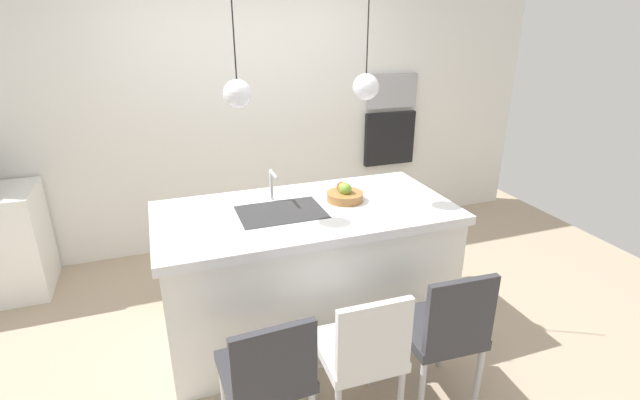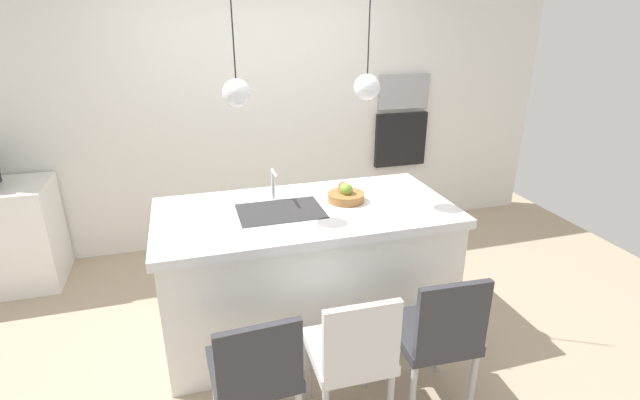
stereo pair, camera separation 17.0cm
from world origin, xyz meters
name	(u,v)px [view 1 (the left image)]	position (x,y,z in m)	size (l,w,h in m)	color
floor	(307,325)	(0.00, 0.00, 0.00)	(6.60, 6.60, 0.00)	tan
back_wall	(252,111)	(0.00, 1.65, 1.30)	(6.00, 0.10, 2.60)	silver
kitchen_island	(307,270)	(0.00, 0.00, 0.47)	(1.99, 0.99, 0.94)	white
sink_basin	(281,213)	(-0.17, 0.00, 0.94)	(0.56, 0.40, 0.02)	#2D2D30
faucet	(272,182)	(-0.17, 0.21, 1.09)	(0.02, 0.17, 0.22)	silver
fruit_bowl	(345,194)	(0.30, 0.05, 0.99)	(0.26, 0.26, 0.13)	#9E6B38
microwave	(392,91)	(1.45, 1.58, 1.43)	(0.54, 0.08, 0.34)	#9E9EA3
oven	(389,138)	(1.45, 1.58, 0.93)	(0.56, 0.08, 0.56)	black
chair_near	(268,373)	(-0.51, -0.94, 0.50)	(0.45, 0.46, 0.86)	#333338
chair_middle	(362,350)	(0.00, -0.95, 0.50)	(0.43, 0.45, 0.88)	silver
chair_far	(443,328)	(0.49, -0.95, 0.52)	(0.44, 0.47, 0.91)	#333338
pendant_light_left	(237,93)	(-0.41, 0.00, 1.73)	(0.17, 0.17, 0.77)	silver
pendant_light_right	(366,86)	(0.41, 0.00, 1.73)	(0.17, 0.17, 0.77)	silver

